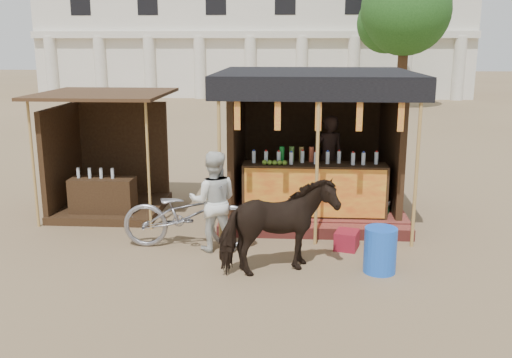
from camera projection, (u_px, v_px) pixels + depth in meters
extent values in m
plane|color=#846B4C|center=(248.00, 280.00, 8.15)|extent=(120.00, 120.00, 0.00)
cube|color=maroon|center=(312.00, 205.00, 11.45)|extent=(3.40, 2.80, 0.22)
cube|color=maroon|center=(314.00, 231.00, 9.95)|extent=(3.40, 0.35, 0.20)
cube|color=#372514|center=(314.00, 189.00, 10.39)|extent=(2.60, 0.55, 0.95)
cube|color=#D54219|center=(315.00, 193.00, 10.11)|extent=(2.50, 0.02, 0.88)
cube|color=#372514|center=(312.00, 129.00, 12.34)|extent=(3.00, 0.12, 2.50)
cube|color=#372514|center=(237.00, 138.00, 11.23)|extent=(0.12, 2.50, 2.50)
cube|color=#372514|center=(391.00, 139.00, 11.03)|extent=(0.12, 2.50, 2.50)
cube|color=black|center=(315.00, 73.00, 10.63)|extent=(3.60, 3.60, 0.06)
cube|color=black|center=(319.00, 90.00, 8.95)|extent=(3.60, 0.06, 0.36)
cylinder|color=tan|center=(219.00, 163.00, 9.37)|extent=(0.06, 0.06, 2.75)
cylinder|color=tan|center=(317.00, 164.00, 9.26)|extent=(0.06, 0.06, 2.75)
cylinder|color=tan|center=(417.00, 166.00, 9.16)|extent=(0.06, 0.06, 2.75)
cube|color=red|center=(237.00, 113.00, 9.15)|extent=(0.10, 0.02, 0.55)
cube|color=red|center=(278.00, 113.00, 9.11)|extent=(0.10, 0.02, 0.55)
cube|color=red|center=(318.00, 114.00, 9.07)|extent=(0.10, 0.02, 0.55)
cube|color=red|center=(360.00, 114.00, 9.02)|extent=(0.10, 0.02, 0.55)
cube|color=red|center=(401.00, 114.00, 8.98)|extent=(0.10, 0.02, 0.55)
imported|color=black|center=(328.00, 158.00, 11.30)|extent=(0.72, 0.58, 1.70)
cube|color=#372514|center=(112.00, 208.00, 11.43)|extent=(2.00, 2.00, 0.15)
cube|color=#372514|center=(124.00, 151.00, 12.12)|extent=(1.90, 0.10, 2.10)
cube|color=#372514|center=(62.00, 159.00, 11.26)|extent=(0.10, 1.90, 2.10)
cube|color=#472D19|center=(104.00, 94.00, 10.80)|extent=(2.40, 2.40, 0.06)
cylinder|color=tan|center=(33.00, 164.00, 10.22)|extent=(0.05, 0.05, 2.35)
cylinder|color=tan|center=(148.00, 166.00, 10.08)|extent=(0.05, 0.05, 2.35)
cube|color=#372514|center=(103.00, 199.00, 10.87)|extent=(1.20, 0.50, 0.80)
imported|color=black|center=(278.00, 227.00, 8.23)|extent=(1.84, 1.39, 1.41)
imported|color=gray|center=(188.00, 214.00, 9.34)|extent=(2.18, 0.81, 1.13)
imported|color=silver|center=(213.00, 201.00, 9.16)|extent=(0.85, 0.69, 1.64)
cylinder|color=blue|center=(380.00, 250.00, 8.36)|extent=(0.61, 0.61, 0.68)
cube|color=maroon|center=(347.00, 240.00, 9.34)|extent=(0.45, 0.49, 0.30)
cube|color=#176A39|center=(369.00, 215.00, 10.49)|extent=(0.73, 0.62, 0.40)
cube|color=white|center=(370.00, 203.00, 10.43)|extent=(0.76, 0.65, 0.06)
cube|color=silver|center=(255.00, 30.00, 36.43)|extent=(26.00, 7.00, 8.00)
cube|color=silver|center=(250.00, 35.00, 33.01)|extent=(26.00, 0.50, 0.40)
cylinder|color=silver|center=(52.00, 67.00, 34.24)|extent=(0.70, 0.70, 3.60)
cylinder|color=silver|center=(100.00, 67.00, 34.04)|extent=(0.70, 0.70, 3.60)
cylinder|color=silver|center=(150.00, 68.00, 33.85)|extent=(0.70, 0.70, 3.60)
cylinder|color=silver|center=(200.00, 68.00, 33.65)|extent=(0.70, 0.70, 3.60)
cylinder|color=silver|center=(250.00, 68.00, 33.46)|extent=(0.70, 0.70, 3.60)
cylinder|color=silver|center=(302.00, 68.00, 33.26)|extent=(0.70, 0.70, 3.60)
cylinder|color=silver|center=(353.00, 68.00, 33.06)|extent=(0.70, 0.70, 3.60)
cylinder|color=silver|center=(406.00, 68.00, 32.87)|extent=(0.70, 0.70, 3.60)
cylinder|color=silver|center=(459.00, 69.00, 32.67)|extent=(0.70, 0.70, 3.60)
cylinder|color=#382314|center=(402.00, 68.00, 28.62)|extent=(0.50, 0.50, 4.00)
sphere|color=#275B1F|center=(406.00, 10.00, 27.96)|extent=(4.40, 4.40, 4.40)
sphere|color=#275B1F|center=(387.00, 23.00, 28.74)|extent=(2.99, 2.99, 2.99)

